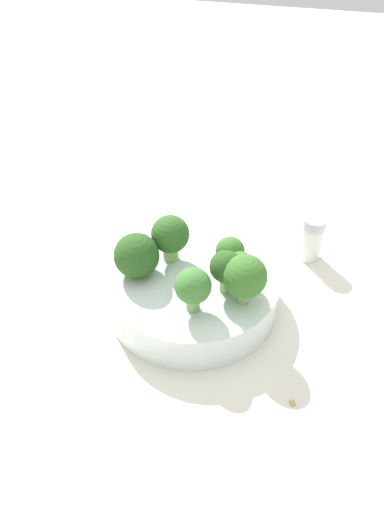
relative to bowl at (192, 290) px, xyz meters
The scene contains 13 objects.
ground_plane 0.02m from the bowl, ahead, with size 3.00×3.00×0.00m, color silver.
bowl is the anchor object (origin of this frame).
broccoli_floret_0 0.08m from the bowl, 161.12° to the left, with size 0.04×0.04×0.06m.
broccoli_floret_1 0.07m from the bowl, 35.91° to the right, with size 0.05×0.05×0.06m.
broccoli_floret_2 0.08m from the bowl, behind, with size 0.03×0.03×0.05m.
broccoli_floret_3 0.08m from the bowl, 10.47° to the left, with size 0.06×0.06×0.06m.
broccoli_floret_4 0.07m from the bowl, 145.79° to the right, with size 0.04×0.04×0.04m.
broccoli_floret_5 0.10m from the bowl, 158.88° to the left, with size 0.05×0.05×0.06m.
broccoli_floret_6 0.08m from the bowl, 106.18° to the left, with size 0.04×0.04×0.06m.
pepper_shaker 0.19m from the bowl, 135.67° to the right, with size 0.03×0.03×0.07m.
almond_crumb_0 0.13m from the bowl, 109.21° to the right, with size 0.01×0.00×0.01m, color olive.
almond_crumb_1 0.17m from the bowl, 66.64° to the right, with size 0.01×0.00×0.01m, color tan.
almond_crumb_2 0.19m from the bowl, 140.63° to the left, with size 0.01×0.00×0.01m, color tan.
Camera 1 is at (-0.12, 0.44, 0.46)m, focal length 35.00 mm.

